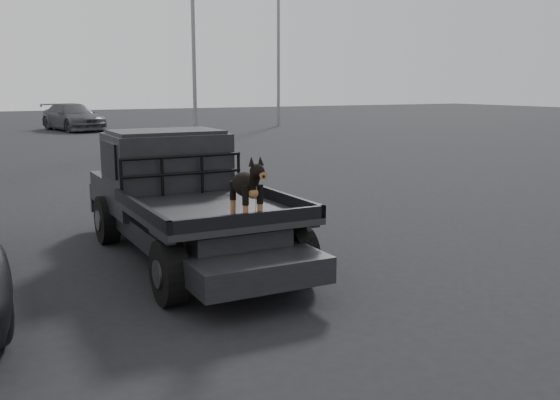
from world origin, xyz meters
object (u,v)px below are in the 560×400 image
flatbed_ute (189,228)px  floodlight_far (278,2)px  distant_car_b (73,117)px  dog (246,190)px

flatbed_ute → floodlight_far: size_ratio=0.40×
flatbed_ute → distant_car_b: distant_car_b is taller
dog → flatbed_ute: bearing=91.7°
dog → floodlight_far: floodlight_far is taller
flatbed_ute → distant_car_b: bearing=83.7°
flatbed_ute → dog: 2.05m
dog → floodlight_far: bearing=61.9°
distant_car_b → dog: bearing=-108.8°
dog → distant_car_b: bearing=84.2°
flatbed_ute → dog: (0.06, -1.88, 0.83)m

